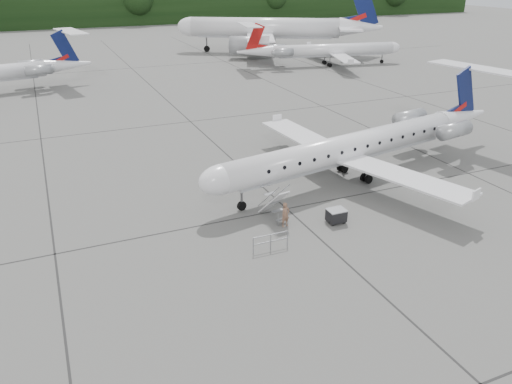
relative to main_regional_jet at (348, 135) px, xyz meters
name	(u,v)px	position (x,y,z in m)	size (l,w,h in m)	color
ground	(400,225)	(-0.85, -7.96, -3.66)	(320.00, 320.00, 0.00)	slate
treeline	(105,11)	(-0.85, 122.04, 0.34)	(260.00, 4.00, 8.00)	black
main_regional_jet	(348,135)	(0.00, 0.00, 0.00)	(28.56, 20.56, 7.32)	white
airstair	(274,203)	(-7.97, -3.79, -2.51)	(0.85, 2.30, 2.30)	white
passenger	(285,215)	(-7.72, -5.07, -2.84)	(0.60, 0.39, 1.65)	brown
safety_railing	(271,242)	(-9.83, -7.36, -3.16)	(2.20, 0.08, 1.00)	gray
baggage_cart	(336,216)	(-4.45, -5.94, -3.17)	(1.14, 0.92, 0.99)	black
bg_narrowbody	(265,18)	(20.47, 60.77, 2.85)	(36.28, 26.12, 13.02)	white
bg_regional_right	(334,44)	(25.48, 43.67, -0.10)	(27.14, 19.54, 7.12)	white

